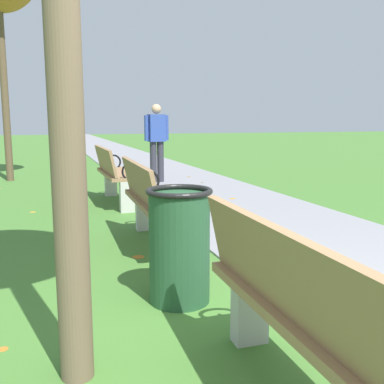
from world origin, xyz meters
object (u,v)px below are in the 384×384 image
park_bench_3 (114,173)px  park_bench_2 (153,202)px  park_bench_1 (312,319)px  trash_bin (179,245)px  pedestrian_walking (157,139)px

park_bench_3 → park_bench_2: bearing=-90.0°
park_bench_1 → trash_bin: 1.47m
park_bench_2 → park_bench_3: same height
park_bench_3 → trash_bin: size_ratio=1.91×
park_bench_2 → pedestrian_walking: pedestrian_walking is taller
park_bench_2 → pedestrian_walking: size_ratio=1.00×
park_bench_2 → trash_bin: 1.44m
park_bench_2 → park_bench_3: (-0.00, 2.59, 0.00)m
park_bench_1 → trash_bin: bearing=95.8°
pedestrian_walking → trash_bin: pedestrian_walking is taller
park_bench_2 → trash_bin: bearing=-95.9°
park_bench_1 → park_bench_3: same height
park_bench_2 → park_bench_3: size_ratio=1.00×
park_bench_1 → pedestrian_walking: pedestrian_walking is taller
park_bench_3 → park_bench_1: bearing=-90.0°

